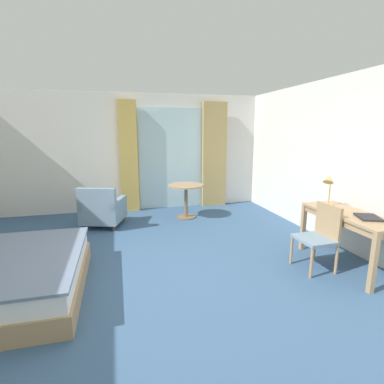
# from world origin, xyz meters

# --- Properties ---
(ground) EXTENTS (6.70, 7.53, 0.10)m
(ground) POSITION_xyz_m (0.00, 0.00, -0.05)
(ground) COLOR #38567A
(wall_back) EXTENTS (6.30, 0.12, 2.62)m
(wall_back) POSITION_xyz_m (0.00, 3.50, 1.31)
(wall_back) COLOR silver
(wall_back) RESTS_ON ground
(wall_right) EXTENTS (0.12, 7.13, 2.62)m
(wall_right) POSITION_xyz_m (3.09, 0.00, 1.31)
(wall_right) COLOR silver
(wall_right) RESTS_ON ground
(balcony_glass_door) EXTENTS (1.56, 0.02, 2.31)m
(balcony_glass_door) POSITION_xyz_m (0.96, 3.42, 1.15)
(balcony_glass_door) COLOR silver
(balcony_glass_door) RESTS_ON ground
(curtain_panel_left) EXTENTS (0.40, 0.10, 2.45)m
(curtain_panel_left) POSITION_xyz_m (-0.04, 3.32, 1.23)
(curtain_panel_left) COLOR tan
(curtain_panel_left) RESTS_ON ground
(curtain_panel_right) EXTENTS (0.58, 0.10, 2.45)m
(curtain_panel_right) POSITION_xyz_m (1.96, 3.32, 1.23)
(curtain_panel_right) COLOR tan
(curtain_panel_right) RESTS_ON ground
(writing_desk) EXTENTS (0.56, 1.35, 0.74)m
(writing_desk) POSITION_xyz_m (2.62, -0.27, 0.64)
(writing_desk) COLOR tan
(writing_desk) RESTS_ON ground
(desk_chair) EXTENTS (0.42, 0.46, 0.86)m
(desk_chair) POSITION_xyz_m (2.20, -0.24, 0.48)
(desk_chair) COLOR gray
(desk_chair) RESTS_ON ground
(desk_lamp) EXTENTS (0.26, 0.23, 0.49)m
(desk_lamp) POSITION_xyz_m (2.57, 0.13, 1.07)
(desk_lamp) COLOR tan
(desk_lamp) RESTS_ON writing_desk
(closed_book) EXTENTS (0.35, 0.38, 0.02)m
(closed_book) POSITION_xyz_m (2.66, -0.51, 0.75)
(closed_book) COLOR #232328
(closed_book) RESTS_ON writing_desk
(armchair_by_window) EXTENTS (0.90, 0.94, 0.79)m
(armchair_by_window) POSITION_xyz_m (-0.61, 2.32, 0.32)
(armchair_by_window) COLOR gray
(armchair_by_window) RESTS_ON ground
(round_cafe_table) EXTENTS (0.73, 0.73, 0.70)m
(round_cafe_table) POSITION_xyz_m (1.06, 2.48, 0.52)
(round_cafe_table) COLOR tan
(round_cafe_table) RESTS_ON ground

